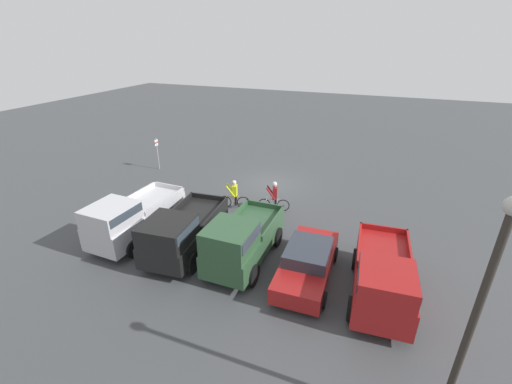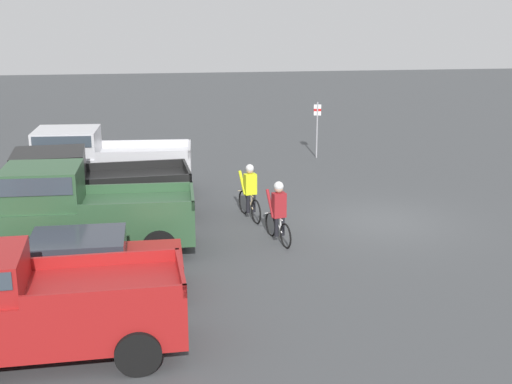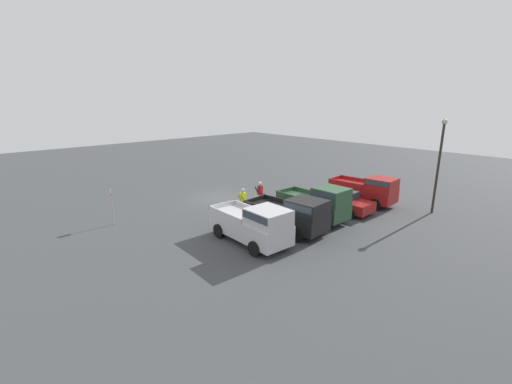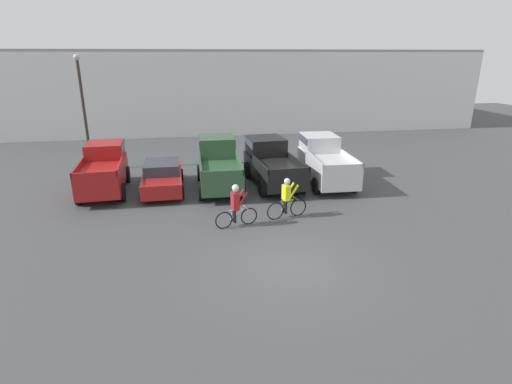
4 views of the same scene
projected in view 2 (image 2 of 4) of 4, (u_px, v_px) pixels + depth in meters
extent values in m
plane|color=#424447|center=(384.00, 221.00, 21.57)|extent=(80.00, 80.00, 0.00)
cube|color=maroon|center=(55.00, 313.00, 13.41)|extent=(2.21, 4.95, 1.06)
cube|color=maroon|center=(105.00, 297.00, 12.53)|extent=(0.26, 2.90, 0.25)
cube|color=maroon|center=(107.00, 259.00, 14.26)|extent=(0.26, 2.90, 0.25)
cube|color=maroon|center=(181.00, 272.00, 13.64)|extent=(1.92, 0.20, 0.25)
cylinder|color=black|center=(138.00, 354.00, 12.90)|extent=(0.27, 0.87, 0.86)
cylinder|color=black|center=(136.00, 308.00, 14.71)|extent=(0.27, 0.87, 0.86)
cube|color=maroon|center=(80.00, 271.00, 16.18)|extent=(1.96, 4.70, 0.68)
cube|color=#2D333D|center=(78.00, 247.00, 16.02)|extent=(1.71, 2.14, 0.51)
cylinder|color=black|center=(5.00, 304.00, 15.18)|extent=(0.20, 0.64, 0.64)
cylinder|color=black|center=(20.00, 271.00, 16.94)|extent=(0.20, 0.64, 0.64)
cylinder|color=black|center=(146.00, 296.00, 15.59)|extent=(0.20, 0.64, 0.64)
cylinder|color=black|center=(147.00, 265.00, 17.34)|extent=(0.20, 0.64, 0.64)
cube|color=#2D5133|center=(102.00, 221.00, 18.81)|extent=(1.95, 4.87, 0.97)
cube|color=#2D5133|center=(42.00, 186.00, 18.38)|extent=(1.78, 1.95, 1.02)
cube|color=#333D47|center=(42.00, 178.00, 18.31)|extent=(1.84, 1.80, 0.45)
cube|color=#2D5133|center=(137.00, 208.00, 17.86)|extent=(0.10, 2.92, 0.25)
cube|color=#2D5133|center=(140.00, 188.00, 19.63)|extent=(0.10, 2.92, 0.25)
cube|color=#2D5133|center=(192.00, 196.00, 18.90)|extent=(1.93, 0.09, 0.25)
cylinder|color=black|center=(38.00, 252.00, 17.85)|extent=(0.22, 0.89, 0.89)
cylinder|color=black|center=(51.00, 227.00, 19.69)|extent=(0.22, 0.89, 0.89)
cylinder|color=black|center=(160.00, 247.00, 18.17)|extent=(0.22, 0.89, 0.89)
cylinder|color=black|center=(161.00, 223.00, 20.01)|extent=(0.22, 0.89, 0.89)
cube|color=black|center=(104.00, 193.00, 21.47)|extent=(2.44, 5.26, 0.91)
cube|color=black|center=(49.00, 166.00, 20.93)|extent=(2.03, 2.19, 0.89)
cube|color=#333D47|center=(49.00, 160.00, 20.87)|extent=(2.08, 2.03, 0.39)
cube|color=black|center=(139.00, 181.00, 20.58)|extent=(0.33, 3.06, 0.25)
cube|color=black|center=(136.00, 165.00, 22.42)|extent=(0.33, 3.06, 0.25)
cube|color=black|center=(187.00, 170.00, 21.79)|extent=(2.03, 0.25, 0.25)
cylinder|color=black|center=(48.00, 219.00, 20.32)|extent=(0.29, 0.90, 0.88)
cylinder|color=black|center=(53.00, 200.00, 22.23)|extent=(0.29, 0.90, 0.88)
cylinder|color=black|center=(160.00, 213.00, 20.93)|extent=(0.29, 0.90, 0.88)
cylinder|color=black|center=(155.00, 194.00, 22.84)|extent=(0.29, 0.90, 0.88)
cube|color=silver|center=(115.00, 169.00, 24.14)|extent=(2.15, 5.21, 1.07)
cube|color=silver|center=(67.00, 142.00, 23.76)|extent=(1.88, 2.12, 0.85)
cube|color=#333D47|center=(66.00, 136.00, 23.71)|extent=(1.93, 1.96, 0.37)
cube|color=silver|center=(143.00, 156.00, 23.14)|extent=(0.20, 3.09, 0.25)
cube|color=silver|center=(147.00, 143.00, 24.94)|extent=(0.20, 3.09, 0.25)
cube|color=silver|center=(190.00, 149.00, 24.15)|extent=(1.96, 0.15, 0.25)
cylinder|color=black|center=(63.00, 192.00, 23.22)|extent=(0.25, 0.82, 0.81)
cylinder|color=black|center=(73.00, 176.00, 25.09)|extent=(0.25, 0.82, 0.81)
cylinder|color=black|center=(162.00, 190.00, 23.46)|extent=(0.25, 0.82, 0.81)
cylinder|color=black|center=(164.00, 175.00, 25.34)|extent=(0.25, 0.82, 0.81)
torus|color=black|center=(243.00, 202.00, 22.27)|extent=(0.75, 0.24, 0.76)
torus|color=black|center=(256.00, 212.00, 21.31)|extent=(0.75, 0.24, 0.76)
cylinder|color=tan|center=(250.00, 201.00, 21.74)|extent=(0.55, 0.18, 0.40)
cylinder|color=tan|center=(250.00, 194.00, 21.68)|extent=(0.58, 0.19, 0.04)
cylinder|color=tan|center=(252.00, 203.00, 21.57)|extent=(0.04, 0.04, 0.37)
cylinder|color=tan|center=(245.00, 190.00, 22.03)|extent=(0.14, 0.45, 0.02)
cylinder|color=black|center=(248.00, 204.00, 21.62)|extent=(0.15, 0.15, 0.56)
cylinder|color=black|center=(254.00, 203.00, 21.69)|extent=(0.15, 0.15, 0.56)
cube|color=yellow|center=(250.00, 184.00, 21.54)|extent=(0.32, 0.41, 0.63)
cylinder|color=yellow|center=(242.00, 183.00, 21.67)|extent=(0.54, 0.22, 0.68)
cylinder|color=yellow|center=(253.00, 182.00, 21.79)|extent=(0.54, 0.22, 0.68)
sphere|color=tan|center=(250.00, 170.00, 21.44)|extent=(0.23, 0.23, 0.23)
sphere|color=silver|center=(250.00, 168.00, 21.43)|extent=(0.25, 0.25, 0.25)
torus|color=black|center=(271.00, 224.00, 20.26)|extent=(0.70, 0.23, 0.71)
torus|color=black|center=(286.00, 236.00, 19.31)|extent=(0.70, 0.23, 0.71)
cylinder|color=white|center=(278.00, 224.00, 19.74)|extent=(0.54, 0.18, 0.38)
cylinder|color=white|center=(278.00, 217.00, 19.69)|extent=(0.58, 0.18, 0.04)
cylinder|color=white|center=(281.00, 226.00, 19.57)|extent=(0.04, 0.04, 0.34)
cylinder|color=white|center=(272.00, 212.00, 20.04)|extent=(0.14, 0.45, 0.02)
cylinder|color=black|center=(277.00, 227.00, 19.63)|extent=(0.15, 0.15, 0.53)
cylinder|color=black|center=(282.00, 226.00, 19.69)|extent=(0.15, 0.15, 0.53)
cube|color=maroon|center=(279.00, 205.00, 19.54)|extent=(0.32, 0.41, 0.69)
cylinder|color=maroon|center=(270.00, 204.00, 19.67)|extent=(0.53, 0.22, 0.74)
cylinder|color=maroon|center=(282.00, 202.00, 19.79)|extent=(0.53, 0.22, 0.74)
sphere|color=tan|center=(279.00, 188.00, 19.43)|extent=(0.24, 0.24, 0.24)
sphere|color=silver|center=(279.00, 186.00, 19.41)|extent=(0.27, 0.27, 0.27)
cylinder|color=#9E9EA3|center=(317.00, 130.00, 29.32)|extent=(0.06, 0.06, 2.33)
cube|color=white|center=(317.00, 110.00, 29.09)|extent=(0.05, 0.30, 0.45)
cube|color=red|center=(317.00, 110.00, 29.09)|extent=(0.06, 0.30, 0.10)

